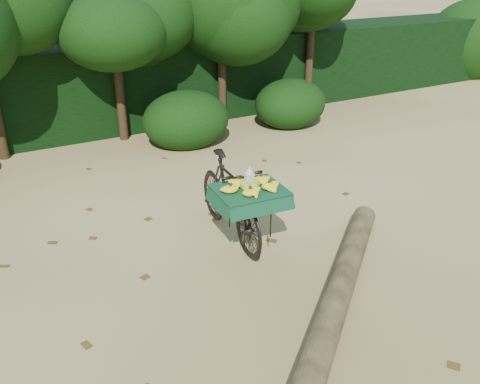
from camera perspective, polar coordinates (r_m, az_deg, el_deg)
ground at (r=6.23m, az=-2.32°, el=-8.40°), size 80.00×80.00×0.00m
vendor_bicycle at (r=6.58m, az=-1.08°, el=-0.68°), size 0.87×1.93×1.14m
fallen_log at (r=5.57m, az=10.81°, el=-11.64°), size 3.31×2.82×0.29m
hedge_backdrop at (r=11.48m, az=-17.33°, el=11.06°), size 26.00×1.80×1.80m
tree_row at (r=10.40m, az=-20.63°, el=15.49°), size 14.50×2.00×4.00m
bush_clumps at (r=9.86m, az=-11.41°, el=6.81°), size 8.80×1.70×0.90m
leaf_litter at (r=6.73m, az=-4.89°, el=-5.71°), size 7.00×7.30×0.01m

